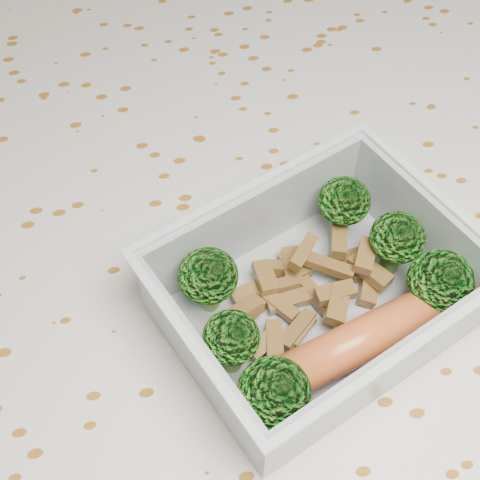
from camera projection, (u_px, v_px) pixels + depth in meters
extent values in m
cube|color=brown|center=(237.00, 286.00, 0.49)|extent=(1.40, 0.90, 0.04)
cube|color=silver|center=(237.00, 269.00, 0.47)|extent=(1.46, 0.96, 0.01)
cube|color=#B8BEC2|center=(313.00, 314.00, 0.44)|extent=(0.22, 0.20, 0.00)
cube|color=#B8BEC2|center=(256.00, 220.00, 0.45)|extent=(0.17, 0.07, 0.06)
cube|color=#B8BEC2|center=(389.00, 370.00, 0.39)|extent=(0.17, 0.07, 0.06)
cube|color=#B8BEC2|center=(420.00, 226.00, 0.45)|extent=(0.05, 0.12, 0.06)
cube|color=#B8BEC2|center=(199.00, 362.00, 0.39)|extent=(0.05, 0.12, 0.06)
cube|color=silver|center=(253.00, 186.00, 0.43)|extent=(0.18, 0.08, 0.00)
cube|color=silver|center=(405.00, 352.00, 0.36)|extent=(0.18, 0.08, 0.00)
cube|color=silver|center=(436.00, 194.00, 0.42)|extent=(0.06, 0.13, 0.00)
cube|color=silver|center=(189.00, 341.00, 0.36)|extent=(0.06, 0.13, 0.00)
cylinder|color=#608C3F|center=(210.00, 296.00, 0.44)|extent=(0.02, 0.02, 0.02)
ellipsoid|color=#418421|center=(208.00, 276.00, 0.42)|extent=(0.04, 0.04, 0.03)
cylinder|color=#608C3F|center=(340.00, 222.00, 0.47)|extent=(0.02, 0.02, 0.02)
ellipsoid|color=#418421|center=(344.00, 201.00, 0.45)|extent=(0.04, 0.04, 0.03)
cylinder|color=#608C3F|center=(232.00, 355.00, 0.41)|extent=(0.02, 0.02, 0.02)
ellipsoid|color=#418421|center=(231.00, 337.00, 0.39)|extent=(0.03, 0.03, 0.03)
cylinder|color=#608C3F|center=(391.00, 258.00, 0.46)|extent=(0.02, 0.02, 0.02)
ellipsoid|color=#418421|center=(397.00, 238.00, 0.44)|extent=(0.04, 0.04, 0.03)
cylinder|color=#608C3F|center=(272.00, 409.00, 0.39)|extent=(0.02, 0.02, 0.02)
ellipsoid|color=#418421|center=(274.00, 392.00, 0.38)|extent=(0.04, 0.04, 0.04)
cylinder|color=#608C3F|center=(432.00, 301.00, 0.44)|extent=(0.02, 0.02, 0.02)
ellipsoid|color=#418421|center=(441.00, 281.00, 0.42)|extent=(0.04, 0.04, 0.04)
cube|color=brown|center=(317.00, 297.00, 0.44)|extent=(0.02, 0.03, 0.01)
cube|color=brown|center=(357.00, 265.00, 0.46)|extent=(0.01, 0.02, 0.01)
cube|color=brown|center=(291.00, 300.00, 0.44)|extent=(0.03, 0.01, 0.01)
cube|color=brown|center=(339.00, 239.00, 0.46)|extent=(0.02, 0.03, 0.01)
cube|color=brown|center=(282.00, 287.00, 0.45)|extent=(0.02, 0.01, 0.01)
cube|color=brown|center=(278.00, 304.00, 0.44)|extent=(0.02, 0.03, 0.01)
cube|color=brown|center=(350.00, 264.00, 0.46)|extent=(0.03, 0.02, 0.01)
cube|color=brown|center=(366.00, 256.00, 0.44)|extent=(0.02, 0.03, 0.01)
cube|color=brown|center=(289.00, 269.00, 0.46)|extent=(0.03, 0.02, 0.01)
cube|color=brown|center=(239.00, 314.00, 0.42)|extent=(0.03, 0.02, 0.01)
cube|color=brown|center=(255.00, 307.00, 0.44)|extent=(0.03, 0.03, 0.01)
cube|color=brown|center=(292.00, 266.00, 0.46)|extent=(0.02, 0.03, 0.01)
cube|color=brown|center=(336.00, 293.00, 0.43)|extent=(0.03, 0.01, 0.01)
cube|color=brown|center=(298.00, 331.00, 0.43)|extent=(0.03, 0.03, 0.01)
cube|color=brown|center=(295.00, 265.00, 0.46)|extent=(0.02, 0.03, 0.01)
cube|color=brown|center=(263.00, 345.00, 0.42)|extent=(0.02, 0.02, 0.01)
cube|color=brown|center=(330.00, 266.00, 0.44)|extent=(0.03, 0.03, 0.01)
cube|color=brown|center=(337.00, 305.00, 0.43)|extent=(0.02, 0.03, 0.01)
cube|color=brown|center=(265.00, 277.00, 0.44)|extent=(0.01, 0.02, 0.01)
cube|color=brown|center=(303.00, 252.00, 0.44)|extent=(0.03, 0.03, 0.01)
cube|color=brown|center=(369.00, 288.00, 0.45)|extent=(0.02, 0.03, 0.01)
cube|color=brown|center=(370.00, 271.00, 0.44)|extent=(0.03, 0.03, 0.01)
cube|color=brown|center=(274.00, 341.00, 0.42)|extent=(0.02, 0.03, 0.01)
cube|color=brown|center=(251.00, 290.00, 0.45)|extent=(0.03, 0.02, 0.01)
cube|color=brown|center=(300.00, 329.00, 0.43)|extent=(0.03, 0.03, 0.01)
cylinder|color=#CC5928|center=(362.00, 339.00, 0.41)|extent=(0.14, 0.07, 0.03)
sphere|color=#CC5928|center=(453.00, 293.00, 0.43)|extent=(0.03, 0.03, 0.03)
sphere|color=#CC5928|center=(263.00, 390.00, 0.39)|extent=(0.03, 0.03, 0.03)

